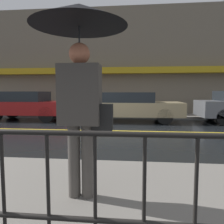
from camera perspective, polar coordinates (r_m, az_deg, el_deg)
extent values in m
plane|color=black|center=(7.71, -1.56, -4.90)|extent=(80.00, 80.00, 0.00)
cube|color=slate|center=(2.94, -15.49, -21.27)|extent=(28.00, 2.83, 0.11)
cube|color=slate|center=(12.25, 1.23, -0.85)|extent=(28.00, 1.89, 0.11)
cube|color=gold|center=(7.71, -1.56, -4.87)|extent=(25.20, 0.12, 0.01)
cube|color=#706656|center=(13.39, 1.65, 13.02)|extent=(28.00, 0.30, 6.34)
cube|color=#B79319|center=(12.90, 1.50, 10.77)|extent=(16.80, 0.55, 0.35)
cylinder|color=black|center=(1.70, -26.34, -21.43)|extent=(0.02, 0.02, 1.00)
cylinder|color=black|center=(1.57, -16.21, -23.36)|extent=(0.02, 0.02, 1.00)
cylinder|color=black|center=(1.50, -4.40, -24.73)|extent=(0.02, 0.02, 1.00)
cylinder|color=black|center=(1.48, 8.34, -25.16)|extent=(0.02, 0.02, 1.00)
cylinder|color=black|center=(1.52, 20.84, -24.53)|extent=(0.02, 0.02, 1.00)
cylinder|color=#4C4742|center=(2.69, -9.85, -12.39)|extent=(0.14, 0.14, 0.87)
cylinder|color=#4C4742|center=(2.65, -6.37, -12.61)|extent=(0.14, 0.14, 0.87)
cube|color=#47423D|center=(2.54, -8.36, 4.47)|extent=(0.47, 0.28, 0.69)
sphere|color=#CD7653|center=(2.58, -8.50, 14.84)|extent=(0.24, 0.24, 0.24)
cylinder|color=#262628|center=(2.56, -8.47, 13.03)|extent=(0.02, 0.02, 0.76)
cone|color=black|center=(2.68, -8.63, 23.78)|extent=(1.09, 1.09, 0.25)
cube|color=black|center=(2.51, -2.53, -1.31)|extent=(0.24, 0.12, 0.30)
cube|color=maroon|center=(11.30, -21.12, 1.09)|extent=(3.98, 1.70, 0.61)
cube|color=#1E2328|center=(11.35, -21.93, 3.81)|extent=(2.07, 1.57, 0.47)
cylinder|color=black|center=(11.51, -13.92, 0.10)|extent=(0.71, 0.22, 0.71)
cylinder|color=black|center=(10.14, -16.75, -0.65)|extent=(0.71, 0.22, 0.71)
cylinder|color=black|center=(12.56, -24.57, 0.20)|extent=(0.71, 0.22, 0.71)
cube|color=tan|center=(10.07, 5.09, 0.86)|extent=(4.54, 1.84, 0.61)
cube|color=#1E2328|center=(10.05, 4.08, 3.88)|extent=(2.36, 1.69, 0.45)
cylinder|color=black|center=(10.98, 12.50, -0.22)|extent=(0.67, 0.22, 0.67)
cylinder|color=black|center=(9.38, 13.63, -1.16)|extent=(0.67, 0.22, 0.67)
cylinder|color=black|center=(11.01, -2.20, -0.09)|extent=(0.67, 0.22, 0.67)
cylinder|color=black|center=(9.42, -3.58, -1.00)|extent=(0.67, 0.22, 0.67)
cylinder|color=black|center=(11.49, 24.34, -0.33)|extent=(0.67, 0.22, 0.67)
cylinder|color=black|center=(9.99, 27.24, -1.22)|extent=(0.67, 0.22, 0.67)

